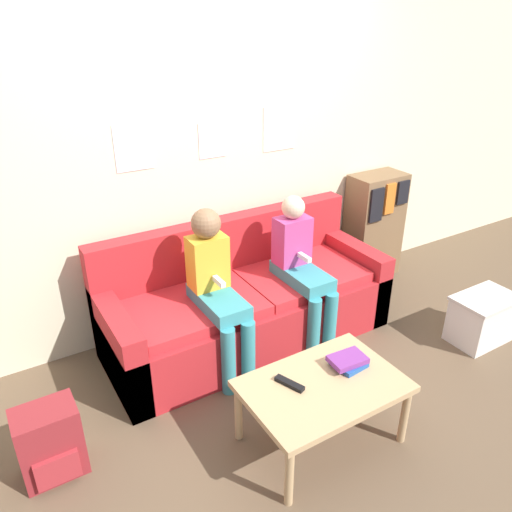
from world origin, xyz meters
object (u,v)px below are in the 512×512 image
bookshelf (374,225)px  backpack (50,443)px  coffee_table (323,390)px  tv_remote (289,383)px  person_right (302,265)px  storage_box (482,318)px  person_left (216,285)px  couch (246,304)px

bookshelf → backpack: bookshelf is taller
coffee_table → bookshelf: bearing=39.8°
tv_remote → backpack: tv_remote is taller
coffee_table → person_right: person_right is taller
person_right → backpack: size_ratio=2.59×
backpack → tv_remote: bearing=-21.6°
bookshelf → storage_box: size_ratio=2.02×
person_left → tv_remote: bearing=-88.9°
person_left → person_right: 0.65m
storage_box → backpack: (-2.89, 0.39, 0.02)m
storage_box → coffee_table: bearing=-174.5°
person_left → backpack: person_left is taller
tv_remote → backpack: (-1.15, 0.45, -0.21)m
tv_remote → person_right: bearing=29.7°
person_right → coffee_table: bearing=-118.8°
bookshelf → person_right: bearing=-157.3°
tv_remote → bookshelf: (1.77, 1.26, 0.06)m
person_right → backpack: (-1.78, -0.33, -0.39)m
person_right → storage_box: size_ratio=2.29×
coffee_table → couch: bearing=82.5°
tv_remote → bookshelf: 2.17m
bookshelf → backpack: bearing=-164.6°
couch → bookshelf: size_ratio=2.17×
bookshelf → tv_remote: bearing=-144.6°
couch → backpack: bearing=-160.3°
couch → coffee_table: bearing=-97.5°
couch → person_left: bearing=-150.1°
bookshelf → storage_box: (-0.03, -1.19, -0.29)m
bookshelf → backpack: (-2.91, -0.80, -0.27)m
person_right → bookshelf: bearing=22.7°
tv_remote → backpack: size_ratio=0.43×
backpack → person_left: bearing=16.6°
bookshelf → storage_box: bearing=-91.4°
person_right → storage_box: (1.10, -0.71, -0.41)m
tv_remote → person_left: bearing=69.9°
couch → backpack: 1.54m
person_left → bookshelf: bearing=14.6°
coffee_table → storage_box: coffee_table is taller
coffee_table → backpack: bearing=157.6°
coffee_table → storage_box: 1.59m
coffee_table → storage_box: (1.58, 0.15, -0.17)m
couch → tv_remote: (-0.30, -0.97, 0.12)m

